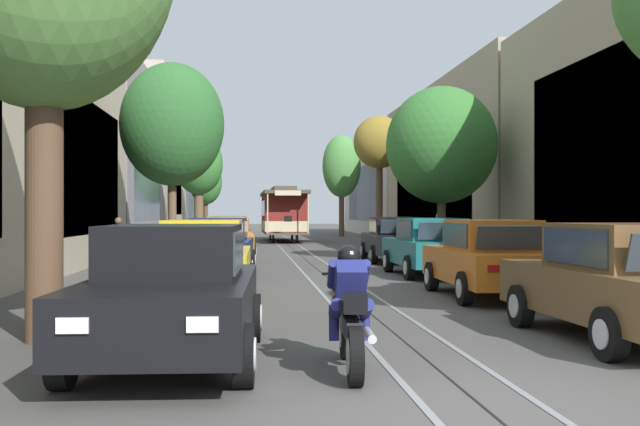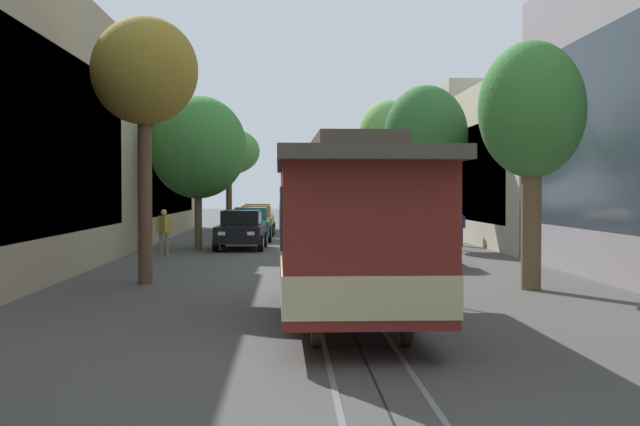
% 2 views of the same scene
% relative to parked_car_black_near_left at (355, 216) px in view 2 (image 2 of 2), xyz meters
% --- Properties ---
extents(ground_plane, '(169.05, 169.05, 0.00)m').
position_rel_parked_car_black_near_left_xyz_m(ground_plane, '(2.94, 24.51, -0.80)').
color(ground_plane, '#4C4947').
extents(trolley_track_rails, '(1.14, 75.62, 0.01)m').
position_rel_parked_car_black_near_left_xyz_m(trolley_track_rails, '(2.94, 29.27, -0.79)').
color(trolley_track_rails, gray).
rests_on(trolley_track_rails, ground).
extents(parked_car_black_near_left, '(2.11, 4.41, 1.58)m').
position_rel_parked_car_black_near_left_xyz_m(parked_car_black_near_left, '(0.00, 0.00, 0.00)').
color(parked_car_black_near_left, black).
rests_on(parked_car_black_near_left, ground).
extents(parked_car_yellow_second_left, '(2.05, 4.38, 1.58)m').
position_rel_parked_car_black_near_left_xyz_m(parked_car_yellow_second_left, '(-0.03, 6.22, 0.00)').
color(parked_car_yellow_second_left, gold).
rests_on(parked_car_yellow_second_left, ground).
extents(parked_car_navy_mid_left, '(2.12, 4.41, 1.58)m').
position_rel_parked_car_black_near_left_xyz_m(parked_car_navy_mid_left, '(0.03, 12.26, 0.00)').
color(parked_car_navy_mid_left, '#19234C').
rests_on(parked_car_navy_mid_left, ground).
extents(parked_car_orange_fourth_left, '(2.10, 4.40, 1.58)m').
position_rel_parked_car_black_near_left_xyz_m(parked_car_orange_fourth_left, '(0.08, 19.20, 0.00)').
color(parked_car_orange_fourth_left, orange).
rests_on(parked_car_orange_fourth_left, ground).
extents(parked_car_teal_fifth_left, '(2.14, 4.42, 1.58)m').
position_rel_parked_car_black_near_left_xyz_m(parked_car_teal_fifth_left, '(-0.05, 25.28, 0.00)').
color(parked_car_teal_fifth_left, '#196B70').
rests_on(parked_car_teal_fifth_left, ground).
extents(parked_car_brown_near_right, '(2.08, 4.40, 1.58)m').
position_rel_parked_car_black_near_left_xyz_m(parked_car_brown_near_right, '(5.87, 0.82, 0.00)').
color(parked_car_brown_near_right, brown).
rests_on(parked_car_brown_near_right, ground).
extents(parked_car_orange_second_right, '(2.03, 4.37, 1.58)m').
position_rel_parked_car_black_near_left_xyz_m(parked_car_orange_second_right, '(5.75, 6.10, 0.00)').
color(parked_car_orange_second_right, orange).
rests_on(parked_car_orange_second_right, ground).
extents(parked_car_teal_mid_right, '(2.05, 4.38, 1.58)m').
position_rel_parked_car_black_near_left_xyz_m(parked_car_teal_mid_right, '(5.81, 11.44, 0.00)').
color(parked_car_teal_mid_right, '#196B70').
rests_on(parked_car_teal_mid_right, ground).
extents(parked_car_black_fourth_right, '(2.10, 4.40, 1.58)m').
position_rel_parked_car_black_near_left_xyz_m(parked_car_black_fourth_right, '(5.95, 17.35, 0.00)').
color(parked_car_black_fourth_right, black).
rests_on(parked_car_black_fourth_right, ground).
extents(street_tree_kerb_left_near, '(3.56, 3.85, 7.73)m').
position_rel_parked_car_black_near_left_xyz_m(street_tree_kerb_left_near, '(-1.85, 1.50, 4.56)').
color(street_tree_kerb_left_near, brown).
rests_on(street_tree_kerb_left_near, ground).
extents(street_tree_kerb_left_second, '(3.47, 3.10, 6.75)m').
position_rel_parked_car_black_near_left_xyz_m(street_tree_kerb_left_second, '(-1.69, 16.75, 3.87)').
color(street_tree_kerb_left_second, brown).
rests_on(street_tree_kerb_left_second, ground).
extents(street_tree_kerb_left_mid, '(2.58, 2.40, 5.99)m').
position_rel_parked_car_black_near_left_xyz_m(street_tree_kerb_left_mid, '(-1.82, 32.02, 3.44)').
color(street_tree_kerb_left_mid, brown).
rests_on(street_tree_kerb_left_mid, ground).
extents(street_tree_kerb_right_near, '(3.68, 3.07, 6.12)m').
position_rel_parked_car_black_near_left_xyz_m(street_tree_kerb_right_near, '(7.57, 0.61, 3.88)').
color(street_tree_kerb_right_near, brown).
rests_on(street_tree_kerb_right_near, ground).
extents(street_tree_kerb_right_second, '(3.92, 4.06, 6.21)m').
position_rel_parked_car_black_near_left_xyz_m(street_tree_kerb_right_second, '(7.67, 17.40, 3.33)').
color(street_tree_kerb_right_second, brown).
rests_on(street_tree_kerb_right_second, ground).
extents(street_tree_kerb_right_mid, '(2.73, 2.35, 6.83)m').
position_rel_parked_car_black_near_left_xyz_m(street_tree_kerb_right_mid, '(7.69, 30.34, 4.55)').
color(street_tree_kerb_right_mid, brown).
rests_on(street_tree_kerb_right_mid, ground).
extents(cable_car_trolley, '(2.67, 9.15, 3.28)m').
position_rel_parked_car_black_near_left_xyz_m(cable_car_trolley, '(2.94, 37.39, 0.86)').
color(cable_car_trolley, maroon).
rests_on(cable_car_trolley, ground).
extents(motorcycle_with_rider, '(0.56, 1.99, 1.37)m').
position_rel_parked_car_black_near_left_xyz_m(motorcycle_with_rider, '(1.97, -0.74, -0.15)').
color(motorcycle_with_rider, black).
rests_on(motorcycle_with_rider, ground).
extents(pedestrian_on_left_pavement, '(0.55, 0.40, 1.70)m').
position_rel_parked_car_black_near_left_xyz_m(pedestrian_on_left_pavement, '(8.53, 21.13, 0.16)').
color(pedestrian_on_left_pavement, slate).
rests_on(pedestrian_on_left_pavement, ground).
extents(pedestrian_on_right_pavement, '(0.55, 0.32, 1.58)m').
position_rel_parked_car_black_near_left_xyz_m(pedestrian_on_right_pavement, '(-3.29, 15.74, 0.09)').
color(pedestrian_on_right_pavement, '#282D38').
rests_on(pedestrian_on_right_pavement, ground).
extents(fire_hydrant, '(0.40, 0.22, 0.84)m').
position_rel_parked_car_black_near_left_xyz_m(fire_hydrant, '(-1.29, 4.38, -0.38)').
color(fire_hydrant, red).
rests_on(fire_hydrant, ground).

